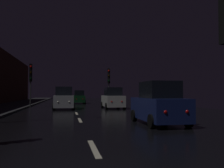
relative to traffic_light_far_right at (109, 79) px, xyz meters
The scene contains 9 objects.
ground 6.01m from the traffic_light_far_right, 153.72° to the right, with size 25.99×84.00×0.02m, color black.
sidewalk_left 11.94m from the traffic_light_far_right, 168.88° to the right, with size 4.40×84.00×0.15m, color #28282B.
lane_centerline 13.42m from the traffic_light_far_right, 110.19° to the right, with size 0.16×23.28×0.01m.
traffic_light_far_right is the anchor object (origin of this frame).
traffic_light_far_left 9.54m from the traffic_light_far_right, 160.25° to the right, with size 0.36×0.48×4.61m.
car_approaching_headlights 9.18m from the traffic_light_far_right, 128.00° to the right, with size 1.91×4.13×2.08m.
car_distant_taillights 6.35m from the traffic_light_far_right, 126.34° to the left, with size 1.71×3.70×1.86m.
car_parked_right_near 19.22m from the traffic_light_far_right, 92.39° to the right, with size 1.90×4.12×2.07m.
car_parked_right_far 7.39m from the traffic_light_far_right, 96.53° to the right, with size 1.87×4.04×2.03m.
Camera 1 is at (-0.75, -3.80, 1.53)m, focal length 39.60 mm.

